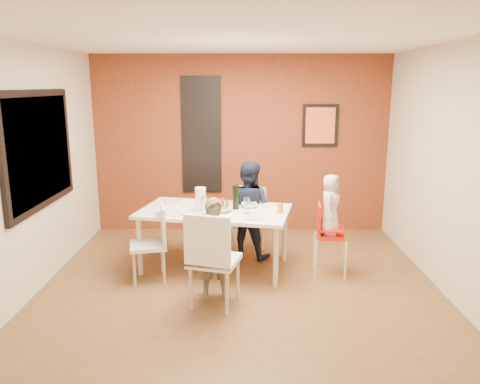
{
  "coord_description": "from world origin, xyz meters",
  "views": [
    {
      "loc": [
        0.04,
        -4.92,
        2.24
      ],
      "look_at": [
        0.0,
        0.3,
        1.05
      ],
      "focal_mm": 35.0,
      "sensor_mm": 36.0,
      "label": 1
    }
  ],
  "objects_px": {
    "chair_left": "(154,239)",
    "high_chair": "(327,233)",
    "child_far": "(248,210)",
    "wine_bottle": "(236,197)",
    "child_near": "(215,249)",
    "dining_table": "(215,215)",
    "chair_near": "(211,256)",
    "toddler": "(330,204)",
    "chair_far": "(249,216)",
    "paper_towel_roll": "(201,199)"
  },
  "relations": [
    {
      "from": "child_near",
      "to": "dining_table",
      "type": "bearing_deg",
      "value": 89.01
    },
    {
      "from": "child_near",
      "to": "wine_bottle",
      "type": "distance_m",
      "value": 0.98
    },
    {
      "from": "dining_table",
      "to": "child_far",
      "type": "xyz_separation_m",
      "value": [
        0.41,
        0.39,
        -0.04
      ]
    },
    {
      "from": "child_far",
      "to": "wine_bottle",
      "type": "distance_m",
      "value": 0.46
    },
    {
      "from": "chair_left",
      "to": "child_far",
      "type": "height_order",
      "value": "child_far"
    },
    {
      "from": "high_chair",
      "to": "paper_towel_roll",
      "type": "relative_size",
      "value": 3.02
    },
    {
      "from": "child_far",
      "to": "chair_far",
      "type": "bearing_deg",
      "value": -74.08
    },
    {
      "from": "chair_left",
      "to": "high_chair",
      "type": "height_order",
      "value": "chair_left"
    },
    {
      "from": "child_near",
      "to": "child_far",
      "type": "height_order",
      "value": "child_far"
    },
    {
      "from": "high_chair",
      "to": "paper_towel_roll",
      "type": "distance_m",
      "value": 1.57
    },
    {
      "from": "chair_far",
      "to": "child_near",
      "type": "xyz_separation_m",
      "value": [
        -0.38,
        -1.48,
        0.06
      ]
    },
    {
      "from": "paper_towel_roll",
      "to": "high_chair",
      "type": "bearing_deg",
      "value": -5.83
    },
    {
      "from": "dining_table",
      "to": "child_near",
      "type": "distance_m",
      "value": 0.87
    },
    {
      "from": "dining_table",
      "to": "toddler",
      "type": "distance_m",
      "value": 1.41
    },
    {
      "from": "dining_table",
      "to": "chair_near",
      "type": "xyz_separation_m",
      "value": [
        0.03,
        -1.11,
        -0.12
      ]
    },
    {
      "from": "child_far",
      "to": "high_chair",
      "type": "bearing_deg",
      "value": 169.02
    },
    {
      "from": "toddler",
      "to": "chair_near",
      "type": "bearing_deg",
      "value": 143.73
    },
    {
      "from": "dining_table",
      "to": "high_chair",
      "type": "relative_size",
      "value": 2.25
    },
    {
      "from": "dining_table",
      "to": "toddler",
      "type": "xyz_separation_m",
      "value": [
        1.38,
        -0.22,
        0.19
      ]
    },
    {
      "from": "child_far",
      "to": "paper_towel_roll",
      "type": "height_order",
      "value": "child_far"
    },
    {
      "from": "child_far",
      "to": "paper_towel_roll",
      "type": "bearing_deg",
      "value": 59.12
    },
    {
      "from": "chair_left",
      "to": "child_near",
      "type": "relative_size",
      "value": 0.8
    },
    {
      "from": "chair_far",
      "to": "paper_towel_roll",
      "type": "bearing_deg",
      "value": -114.37
    },
    {
      "from": "chair_left",
      "to": "chair_far",
      "type": "bearing_deg",
      "value": 117.83
    },
    {
      "from": "paper_towel_roll",
      "to": "child_near",
      "type": "bearing_deg",
      "value": -74.49
    },
    {
      "from": "toddler",
      "to": "paper_towel_roll",
      "type": "height_order",
      "value": "toddler"
    },
    {
      "from": "chair_left",
      "to": "child_near",
      "type": "height_order",
      "value": "child_near"
    },
    {
      "from": "chair_left",
      "to": "high_chair",
      "type": "distance_m",
      "value": 2.05
    },
    {
      "from": "dining_table",
      "to": "chair_left",
      "type": "bearing_deg",
      "value": -152.71
    },
    {
      "from": "child_near",
      "to": "paper_towel_roll",
      "type": "height_order",
      "value": "child_near"
    },
    {
      "from": "paper_towel_roll",
      "to": "chair_left",
      "type": "bearing_deg",
      "value": -150.24
    },
    {
      "from": "wine_bottle",
      "to": "paper_towel_roll",
      "type": "bearing_deg",
      "value": -167.84
    },
    {
      "from": "chair_near",
      "to": "toddler",
      "type": "height_order",
      "value": "toddler"
    },
    {
      "from": "high_chair",
      "to": "toddler",
      "type": "xyz_separation_m",
      "value": [
        0.02,
        -0.0,
        0.35
      ]
    },
    {
      "from": "child_near",
      "to": "toddler",
      "type": "distance_m",
      "value": 1.5
    },
    {
      "from": "dining_table",
      "to": "wine_bottle",
      "type": "bearing_deg",
      "value": 7.77
    },
    {
      "from": "child_far",
      "to": "toddler",
      "type": "xyz_separation_m",
      "value": [
        0.96,
        -0.61,
        0.23
      ]
    },
    {
      "from": "wine_bottle",
      "to": "paper_towel_roll",
      "type": "height_order",
      "value": "wine_bottle"
    },
    {
      "from": "high_chair",
      "to": "child_near",
      "type": "bearing_deg",
      "value": 122.19
    },
    {
      "from": "high_chair",
      "to": "child_near",
      "type": "relative_size",
      "value": 0.79
    },
    {
      "from": "toddler",
      "to": "wine_bottle",
      "type": "distance_m",
      "value": 1.14
    },
    {
      "from": "chair_left",
      "to": "high_chair",
      "type": "xyz_separation_m",
      "value": [
        2.04,
        0.14,
        0.03
      ]
    },
    {
      "from": "chair_far",
      "to": "high_chair",
      "type": "relative_size",
      "value": 1.01
    },
    {
      "from": "chair_near",
      "to": "high_chair",
      "type": "distance_m",
      "value": 1.6
    },
    {
      "from": "chair_left",
      "to": "child_near",
      "type": "xyz_separation_m",
      "value": [
        0.74,
        -0.51,
        0.06
      ]
    },
    {
      "from": "dining_table",
      "to": "toddler",
      "type": "height_order",
      "value": "toddler"
    },
    {
      "from": "child_far",
      "to": "wine_bottle",
      "type": "relative_size",
      "value": 4.31
    },
    {
      "from": "chair_far",
      "to": "paper_towel_roll",
      "type": "distance_m",
      "value": 1.0
    },
    {
      "from": "child_near",
      "to": "chair_near",
      "type": "bearing_deg",
      "value": -100.34
    },
    {
      "from": "chair_near",
      "to": "wine_bottle",
      "type": "xyz_separation_m",
      "value": [
        0.23,
        1.14,
        0.33
      ]
    }
  ]
}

